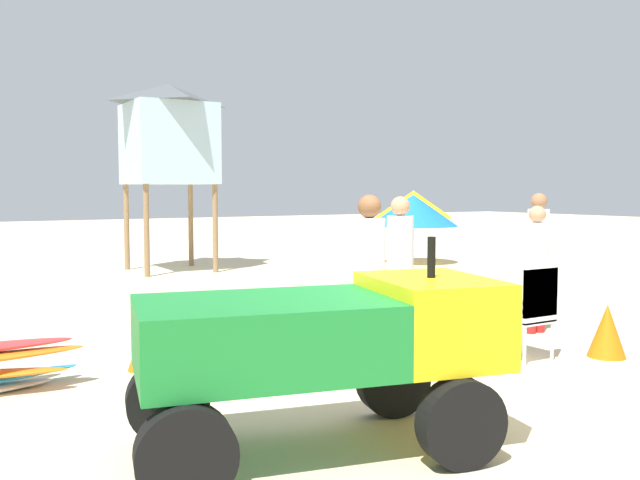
# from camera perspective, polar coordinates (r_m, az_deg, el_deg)

# --- Properties ---
(ground) EXTENTS (80.00, 80.00, 0.00)m
(ground) POSITION_cam_1_polar(r_m,az_deg,el_deg) (5.77, 10.71, -14.49)
(ground) COLOR beige
(utility_cart) EXTENTS (2.75, 1.78, 1.50)m
(utility_cart) POSITION_cam_1_polar(r_m,az_deg,el_deg) (4.83, 0.55, -8.42)
(utility_cart) COLOR #197A2D
(utility_cart) RESTS_ON ground
(stacked_plastic_chairs) EXTENTS (0.48, 0.48, 1.11)m
(stacked_plastic_chairs) POSITION_cam_1_polar(r_m,az_deg,el_deg) (7.67, 17.17, -4.92)
(stacked_plastic_chairs) COLOR white
(stacked_plastic_chairs) RESTS_ON ground
(lifeguard_near_left) EXTENTS (0.32, 0.32, 1.80)m
(lifeguard_near_left) POSITION_cam_1_polar(r_m,az_deg,el_deg) (6.88, 4.10, -2.49)
(lifeguard_near_left) COLOR red
(lifeguard_near_left) RESTS_ON ground
(lifeguard_near_center) EXTENTS (0.32, 0.32, 1.64)m
(lifeguard_near_center) POSITION_cam_1_polar(r_m,az_deg,el_deg) (9.23, 17.56, -1.62)
(lifeguard_near_center) COLOR red
(lifeguard_near_center) RESTS_ON ground
(lifeguard_near_right) EXTENTS (0.32, 0.32, 1.77)m
(lifeguard_near_right) POSITION_cam_1_polar(r_m,az_deg,el_deg) (8.27, 6.67, -1.54)
(lifeguard_near_right) COLOR #33598C
(lifeguard_near_right) RESTS_ON ground
(lifeguard_far_right) EXTENTS (0.32, 0.32, 1.80)m
(lifeguard_far_right) POSITION_cam_1_polar(r_m,az_deg,el_deg) (10.67, 17.68, -0.32)
(lifeguard_far_right) COLOR #194C19
(lifeguard_far_right) RESTS_ON ground
(lifeguard_tower) EXTENTS (1.98, 1.98, 4.23)m
(lifeguard_tower) POSITION_cam_1_polar(r_m,az_deg,el_deg) (16.00, -12.48, 8.60)
(lifeguard_tower) COLOR olive
(lifeguard_tower) RESTS_ON ground
(beach_umbrella_left) EXTENTS (1.84, 1.84, 1.75)m
(beach_umbrella_left) POSITION_cam_1_polar(r_m,az_deg,el_deg) (14.19, 7.75, 2.46)
(beach_umbrella_left) COLOR beige
(beach_umbrella_left) RESTS_ON ground
(beach_umbrella_far) EXTENTS (1.94, 1.94, 1.84)m
(beach_umbrella_far) POSITION_cam_1_polar(r_m,az_deg,el_deg) (17.23, 7.78, 2.97)
(beach_umbrella_far) COLOR beige
(beach_umbrella_far) RESTS_ON ground
(traffic_cone_near) EXTENTS (0.32, 0.32, 0.45)m
(traffic_cone_near) POSITION_cam_1_polar(r_m,az_deg,el_deg) (7.31, -14.51, -8.70)
(traffic_cone_near) COLOR orange
(traffic_cone_near) RESTS_ON ground
(traffic_cone_far) EXTENTS (0.41, 0.41, 0.59)m
(traffic_cone_far) POSITION_cam_1_polar(r_m,az_deg,el_deg) (8.23, 22.78, -6.97)
(traffic_cone_far) COLOR orange
(traffic_cone_far) RESTS_ON ground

